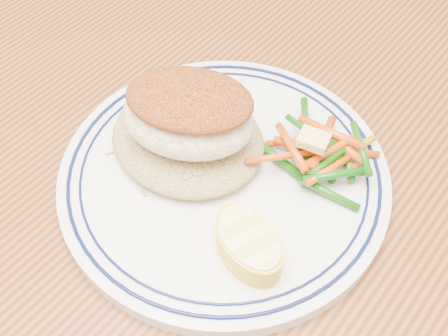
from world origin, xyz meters
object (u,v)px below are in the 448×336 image
lemon_wedge (249,244)px  fish_fillet (188,114)px  dining_table (189,244)px  vegetable_pile (321,151)px  rice_pilaf (187,136)px  plate (224,176)px

lemon_wedge → fish_fillet: bearing=154.1°
dining_table → fish_fillet: size_ratio=11.38×
vegetable_pile → lemon_wedge: size_ratio=1.48×
lemon_wedge → rice_pilaf: bearing=154.0°
dining_table → vegetable_pile: size_ratio=13.09×
plate → lemon_wedge: (0.06, -0.05, 0.02)m
plate → fish_fillet: (-0.04, -0.00, 0.05)m
dining_table → fish_fillet: 0.16m
fish_fillet → vegetable_pile: size_ratio=1.15×
rice_pilaf → lemon_wedge: 0.12m
dining_table → rice_pilaf: rice_pilaf is taller
dining_table → plate: (0.02, 0.03, 0.11)m
dining_table → rice_pilaf: 0.13m
dining_table → vegetable_pile: vegetable_pile is taller
dining_table → fish_fillet: (-0.01, 0.02, 0.16)m
dining_table → lemon_wedge: size_ratio=19.43×
plate → dining_table: bearing=-134.2°
plate → rice_pilaf: size_ratio=2.02×
plate → lemon_wedge: lemon_wedge is taller
rice_pilaf → lemon_wedge: (0.10, -0.05, 0.00)m
vegetable_pile → fish_fillet: bearing=-146.5°
plate → lemon_wedge: bearing=-37.8°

